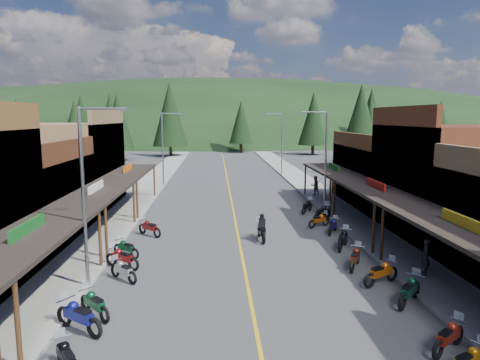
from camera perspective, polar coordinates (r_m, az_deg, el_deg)
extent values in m
plane|color=#38383A|center=(25.61, -0.01, -8.72)|extent=(220.00, 220.00, 0.00)
cube|color=gold|center=(45.09, -1.45, -1.20)|extent=(0.15, 90.00, 0.01)
cube|color=gray|center=(45.65, -12.44, -1.19)|extent=(3.40, 94.00, 0.15)
cube|color=gray|center=(46.18, 9.40, -1.00)|extent=(3.40, 94.00, 0.15)
cube|color=black|center=(18.64, -26.41, -6.62)|extent=(3.20, 10.20, 0.18)
cylinder|color=#472D19|center=(14.67, -27.51, -16.97)|extent=(0.16, 0.16, 3.00)
cylinder|color=#472D19|center=(22.65, -18.16, -7.51)|extent=(0.16, 0.16, 3.00)
cube|color=#14591E|center=(18.59, -26.45, -6.03)|extent=(0.12, 3.00, 0.70)
cube|color=#3F2111|center=(29.45, -28.58, -2.49)|extent=(8.00, 9.00, 5.00)
cube|color=#3F2111|center=(27.92, -21.51, -1.34)|extent=(0.30, 9.00, 6.20)
cube|color=black|center=(27.52, -18.63, -1.54)|extent=(3.20, 9.00, 0.18)
cylinder|color=#472D19|center=(23.76, -17.42, -6.73)|extent=(0.16, 0.16, 3.00)
cylinder|color=#472D19|center=(31.18, -13.96, -3.02)|extent=(0.16, 0.16, 3.00)
cube|color=silver|center=(27.48, -18.65, -1.13)|extent=(0.12, 3.00, 0.70)
cube|color=brown|center=(38.11, -22.58, 1.68)|extent=(8.00, 10.20, 7.00)
cube|color=brown|center=(36.95, -16.98, 2.70)|extent=(0.30, 10.20, 8.20)
cube|color=black|center=(36.76, -14.71, 1.04)|extent=(3.20, 10.20, 0.18)
cylinder|color=#472D19|center=(32.34, -13.57, -2.59)|extent=(0.16, 0.16, 3.00)
cylinder|color=#472D19|center=(41.10, -11.36, -0.20)|extent=(0.16, 0.16, 3.00)
cube|color=#CC590C|center=(36.73, -14.72, 1.35)|extent=(0.12, 3.00, 0.70)
cube|color=black|center=(19.90, 27.47, -5.78)|extent=(3.20, 10.20, 0.18)
cylinder|color=#472D19|center=(23.52, 18.43, -6.94)|extent=(0.16, 0.16, 3.00)
cube|color=gold|center=(19.86, 27.51, -5.22)|extent=(0.12, 3.00, 0.70)
cube|color=#562B19|center=(30.60, 26.97, -0.11)|extent=(8.00, 9.00, 7.00)
cube|color=#562B19|center=(28.78, 20.41, 1.00)|extent=(0.30, 9.00, 8.20)
cube|color=black|center=(28.38, 17.61, -1.20)|extent=(3.20, 9.00, 0.18)
cylinder|color=#472D19|center=(24.60, 17.40, -6.22)|extent=(0.16, 0.16, 3.00)
cylinder|color=#472D19|center=(31.82, 12.48, -2.74)|extent=(0.16, 0.16, 3.00)
cube|color=#B2140F|center=(28.35, 17.63, -0.80)|extent=(0.12, 3.00, 0.70)
cube|color=#4C2D16|center=(39.24, 19.86, 0.53)|extent=(8.00, 10.20, 5.00)
cube|color=#4C2D16|center=(37.82, 14.53, 1.40)|extent=(0.30, 10.20, 6.20)
cube|color=black|center=(37.41, 12.41, 1.25)|extent=(3.20, 10.20, 0.18)
cylinder|color=#472D19|center=(32.96, 11.91, -2.34)|extent=(0.16, 0.16, 3.00)
cylinder|color=#472D19|center=(41.58, 8.69, -0.03)|extent=(0.16, 0.16, 3.00)
cube|color=#14591E|center=(37.39, 12.42, 1.55)|extent=(0.12, 3.00, 0.70)
cylinder|color=gray|center=(19.62, -20.14, -2.54)|extent=(0.16, 0.16, 8.00)
cylinder|color=gray|center=(19.03, -17.82, 9.06)|extent=(2.00, 0.10, 0.10)
cube|color=gray|center=(18.82, -15.13, 9.03)|extent=(0.35, 0.18, 0.12)
cylinder|color=gray|center=(46.92, -10.27, 3.96)|extent=(0.16, 0.16, 8.00)
cylinder|color=gray|center=(46.67, -9.17, 8.76)|extent=(2.00, 0.10, 0.10)
cube|color=gray|center=(46.59, -8.05, 8.72)|extent=(0.35, 0.18, 0.12)
cylinder|color=gray|center=(33.72, 11.35, 2.22)|extent=(0.16, 0.16, 8.00)
cylinder|color=gray|center=(33.29, 9.86, 8.91)|extent=(2.00, 0.10, 0.10)
cube|color=gray|center=(33.10, 8.32, 8.86)|extent=(0.35, 0.18, 0.12)
cylinder|color=gray|center=(55.21, 5.60, 4.71)|extent=(0.16, 0.16, 8.00)
cylinder|color=gray|center=(54.95, 4.62, 8.78)|extent=(2.00, 0.10, 0.10)
cube|color=gray|center=(54.83, 3.68, 8.73)|extent=(0.35, 0.18, 0.12)
ellipsoid|color=black|center=(159.62, -2.78, 5.73)|extent=(310.00, 140.00, 60.00)
cylinder|color=black|center=(94.89, -27.33, 3.54)|extent=(0.60, 0.60, 2.00)
cone|color=black|center=(94.67, -27.55, 6.86)|extent=(5.04, 5.04, 9.00)
cylinder|color=black|center=(97.32, -16.74, 4.23)|extent=(0.60, 0.60, 2.00)
cone|color=black|center=(97.10, -16.90, 7.91)|extent=(5.88, 5.88, 10.50)
cylinder|color=black|center=(83.14, -9.22, 3.81)|extent=(0.60, 0.60, 2.00)
cone|color=black|center=(82.88, -9.34, 8.64)|extent=(6.72, 6.72, 12.00)
cylinder|color=black|center=(90.83, 0.14, 4.31)|extent=(0.60, 0.60, 2.00)
cone|color=black|center=(90.60, 0.14, 7.78)|extent=(5.04, 5.04, 9.00)
cylinder|color=black|center=(86.88, 9.66, 4.00)|extent=(0.60, 0.60, 2.00)
cone|color=black|center=(86.63, 9.76, 8.12)|extent=(5.88, 5.88, 10.50)
cylinder|color=black|center=(102.93, 16.90, 4.43)|extent=(0.60, 0.60, 2.00)
cone|color=black|center=(102.72, 17.07, 8.33)|extent=(6.72, 6.72, 12.00)
cylinder|color=black|center=(100.55, 24.92, 3.92)|extent=(0.60, 0.60, 2.00)
cone|color=black|center=(100.34, 25.12, 7.05)|extent=(5.04, 5.04, 9.00)
cylinder|color=black|center=(105.20, -20.24, 4.36)|extent=(0.60, 0.60, 2.00)
cone|color=black|center=(104.99, -20.42, 7.76)|extent=(5.88, 5.88, 10.50)
cylinder|color=black|center=(67.96, -20.92, 2.35)|extent=(0.60, 0.60, 2.00)
cone|color=black|center=(67.67, -21.15, 6.56)|extent=(4.48, 4.48, 8.00)
cylinder|color=black|center=(74.22, 16.77, 3.02)|extent=(0.60, 0.60, 2.00)
cone|color=black|center=(73.94, 16.95, 7.19)|extent=(4.93, 4.93, 8.80)
cylinder|color=black|center=(76.54, -15.81, 3.21)|extent=(0.60, 0.60, 2.00)
cone|color=black|center=(76.27, -15.99, 7.55)|extent=(5.38, 5.38, 9.60)
cylinder|color=black|center=(66.32, 15.58, 2.46)|extent=(0.60, 0.60, 2.00)
cone|color=black|center=(66.00, 15.79, 7.82)|extent=(5.82, 5.82, 10.40)
imported|color=black|center=(22.23, 23.48, -9.37)|extent=(0.56, 0.72, 1.75)
imported|color=brown|center=(41.29, 9.96, -0.73)|extent=(1.02, 0.80, 1.83)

